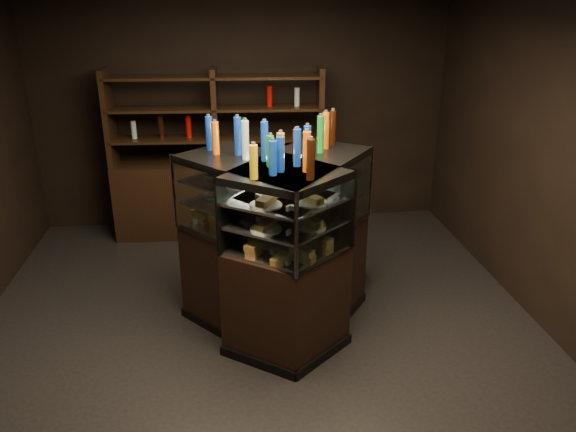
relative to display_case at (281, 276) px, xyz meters
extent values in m
plane|color=black|center=(-0.19, 0.12, -0.51)|extent=(5.00, 5.00, 0.00)
cube|color=black|center=(-0.19, 2.62, 0.99)|extent=(5.00, 0.02, 3.00)
cube|color=black|center=(-0.19, -2.38, 0.99)|extent=(5.00, 0.02, 3.00)
cube|color=black|center=(2.31, 0.12, 0.99)|extent=(0.02, 5.00, 3.00)
cube|color=black|center=(0.16, 0.01, -0.06)|extent=(1.37, 1.52, 0.90)
cube|color=black|center=(0.16, 0.01, -0.47)|extent=(1.41, 1.56, 0.08)
cube|color=black|center=(0.16, 0.01, 0.99)|extent=(1.37, 1.52, 0.06)
cube|color=silver|center=(0.16, 0.01, 0.40)|extent=(1.29, 1.44, 0.02)
cube|color=silver|center=(0.16, 0.01, 0.61)|extent=(1.29, 1.44, 0.02)
cube|color=silver|center=(0.16, 0.01, 0.80)|extent=(1.29, 1.44, 0.02)
cube|color=white|center=(0.45, -0.20, 0.70)|extent=(0.82, 1.12, 0.64)
cylinder|color=silver|center=(0.84, 0.36, 0.70)|extent=(0.03, 0.03, 0.66)
cylinder|color=silver|center=(0.03, -0.75, 0.70)|extent=(0.03, 0.03, 0.66)
cube|color=black|center=(-0.16, -0.01, -0.06)|extent=(1.42, 1.49, 0.90)
cube|color=black|center=(-0.16, -0.01, -0.47)|extent=(1.47, 1.53, 0.08)
cube|color=black|center=(-0.16, -0.01, 0.99)|extent=(1.42, 1.49, 0.06)
cube|color=silver|center=(-0.16, -0.01, 0.40)|extent=(1.35, 1.41, 0.02)
cube|color=silver|center=(-0.16, -0.01, 0.61)|extent=(1.35, 1.41, 0.02)
cube|color=silver|center=(-0.16, -0.01, 0.80)|extent=(1.35, 1.41, 0.02)
cube|color=white|center=(-0.43, -0.24, 0.70)|extent=(0.91, 1.04, 0.64)
cylinder|color=silver|center=(0.03, -0.75, 0.70)|extent=(0.03, 0.03, 0.66)
cylinder|color=silver|center=(-0.87, 0.29, 0.70)|extent=(0.03, 0.03, 0.66)
cube|color=gold|center=(-0.15, -0.48, 0.43)|extent=(0.18, 0.20, 0.06)
cube|color=gold|center=(-0.02, -0.29, 0.43)|extent=(0.18, 0.20, 0.06)
cube|color=gold|center=(0.12, -0.10, 0.43)|extent=(0.18, 0.20, 0.06)
cube|color=gold|center=(0.26, 0.08, 0.43)|extent=(0.18, 0.20, 0.06)
cube|color=gold|center=(0.39, 0.27, 0.43)|extent=(0.18, 0.20, 0.06)
cube|color=gold|center=(0.53, 0.46, 0.43)|extent=(0.18, 0.20, 0.06)
cylinder|color=white|center=(-0.15, -0.41, 0.63)|extent=(0.24, 0.24, 0.02)
cube|color=gold|center=(-0.15, -0.41, 0.66)|extent=(0.17, 0.19, 0.05)
cylinder|color=white|center=(0.06, -0.13, 0.63)|extent=(0.24, 0.24, 0.02)
cube|color=gold|center=(0.06, -0.13, 0.66)|extent=(0.17, 0.19, 0.05)
cylinder|color=white|center=(0.26, 0.15, 0.63)|extent=(0.24, 0.24, 0.02)
cube|color=gold|center=(0.26, 0.15, 0.66)|extent=(0.17, 0.19, 0.05)
cylinder|color=white|center=(0.47, 0.43, 0.63)|extent=(0.24, 0.24, 0.02)
cube|color=gold|center=(0.47, 0.43, 0.66)|extent=(0.17, 0.19, 0.05)
cylinder|color=white|center=(-0.15, -0.41, 0.82)|extent=(0.24, 0.24, 0.02)
cube|color=gold|center=(-0.15, -0.41, 0.85)|extent=(0.17, 0.19, 0.05)
cylinder|color=white|center=(0.06, -0.13, 0.82)|extent=(0.24, 0.24, 0.02)
cube|color=gold|center=(0.06, -0.13, 0.85)|extent=(0.17, 0.19, 0.05)
cylinder|color=white|center=(0.26, 0.15, 0.82)|extent=(0.24, 0.24, 0.02)
cube|color=gold|center=(0.26, 0.15, 0.85)|extent=(0.17, 0.19, 0.05)
cylinder|color=white|center=(0.47, 0.43, 0.82)|extent=(0.24, 0.24, 0.02)
cube|color=gold|center=(0.47, 0.43, 0.85)|extent=(0.17, 0.19, 0.05)
cube|color=gold|center=(-0.57, 0.41, 0.43)|extent=(0.19, 0.19, 0.06)
cube|color=gold|center=(-0.42, 0.23, 0.43)|extent=(0.19, 0.19, 0.06)
cube|color=gold|center=(-0.26, 0.06, 0.43)|extent=(0.19, 0.19, 0.06)
cube|color=gold|center=(-0.11, -0.12, 0.43)|extent=(0.19, 0.19, 0.06)
cube|color=gold|center=(0.04, -0.29, 0.43)|extent=(0.19, 0.19, 0.06)
cube|color=gold|center=(0.19, -0.46, 0.43)|extent=(0.19, 0.19, 0.06)
cylinder|color=white|center=(-0.51, 0.39, 0.63)|extent=(0.24, 0.24, 0.02)
cube|color=gold|center=(-0.51, 0.39, 0.66)|extent=(0.18, 0.18, 0.05)
cylinder|color=white|center=(-0.28, 0.13, 0.63)|extent=(0.24, 0.24, 0.02)
cube|color=gold|center=(-0.28, 0.13, 0.66)|extent=(0.18, 0.18, 0.05)
cylinder|color=white|center=(-0.05, -0.14, 0.63)|extent=(0.24, 0.24, 0.02)
cube|color=gold|center=(-0.05, -0.14, 0.66)|extent=(0.18, 0.18, 0.05)
cylinder|color=white|center=(0.18, -0.40, 0.63)|extent=(0.24, 0.24, 0.02)
cube|color=gold|center=(0.18, -0.40, 0.66)|extent=(0.18, 0.18, 0.05)
cylinder|color=white|center=(-0.51, 0.39, 0.82)|extent=(0.24, 0.24, 0.02)
cube|color=gold|center=(-0.51, 0.39, 0.85)|extent=(0.18, 0.18, 0.05)
cylinder|color=white|center=(-0.28, 0.13, 0.82)|extent=(0.24, 0.24, 0.02)
cube|color=gold|center=(-0.28, 0.13, 0.85)|extent=(0.18, 0.18, 0.05)
cylinder|color=white|center=(-0.05, -0.14, 0.82)|extent=(0.24, 0.24, 0.02)
cube|color=gold|center=(-0.05, -0.14, 0.85)|extent=(0.18, 0.18, 0.05)
cylinder|color=white|center=(0.18, -0.40, 0.82)|extent=(0.24, 0.24, 0.02)
cube|color=gold|center=(0.18, -0.40, 0.85)|extent=(0.18, 0.18, 0.05)
cylinder|color=yellow|center=(-0.18, -0.46, 1.16)|extent=(0.06, 0.06, 0.28)
cylinder|color=silver|center=(-0.18, -0.46, 1.31)|extent=(0.03, 0.03, 0.02)
cylinder|color=#B20C0A|center=(-0.09, -0.34, 1.16)|extent=(0.06, 0.06, 0.28)
cylinder|color=silver|center=(-0.09, -0.34, 1.31)|extent=(0.03, 0.03, 0.02)
cylinder|color=#D8590A|center=(-0.01, -0.22, 1.16)|extent=(0.06, 0.06, 0.28)
cylinder|color=silver|center=(-0.01, -0.22, 1.31)|extent=(0.03, 0.03, 0.02)
cylinder|color=#0F38B2|center=(0.08, -0.11, 1.16)|extent=(0.06, 0.06, 0.28)
cylinder|color=silver|center=(0.08, -0.11, 1.31)|extent=(0.03, 0.03, 0.02)
cylinder|color=silver|center=(0.16, 0.01, 1.16)|extent=(0.06, 0.06, 0.28)
cylinder|color=silver|center=(0.16, 0.01, 1.31)|extent=(0.03, 0.03, 0.02)
cylinder|color=black|center=(0.25, 0.13, 1.16)|extent=(0.06, 0.06, 0.28)
cylinder|color=silver|center=(0.25, 0.13, 1.31)|extent=(0.03, 0.03, 0.02)
cylinder|color=#147223|center=(0.33, 0.24, 1.16)|extent=(0.06, 0.06, 0.28)
cylinder|color=silver|center=(0.33, 0.24, 1.31)|extent=(0.03, 0.03, 0.02)
cylinder|color=yellow|center=(0.42, 0.36, 1.16)|extent=(0.06, 0.06, 0.28)
cylinder|color=silver|center=(0.42, 0.36, 1.31)|extent=(0.03, 0.03, 0.02)
cylinder|color=#B20C0A|center=(0.50, 0.48, 1.16)|extent=(0.06, 0.06, 0.28)
cylinder|color=silver|center=(0.50, 0.48, 1.31)|extent=(0.03, 0.03, 0.02)
cylinder|color=yellow|center=(-0.54, 0.43, 1.16)|extent=(0.06, 0.06, 0.28)
cylinder|color=silver|center=(-0.54, 0.43, 1.31)|extent=(0.03, 0.03, 0.02)
cylinder|color=#B20C0A|center=(-0.45, 0.32, 1.16)|extent=(0.06, 0.06, 0.28)
cylinder|color=silver|center=(-0.45, 0.32, 1.31)|extent=(0.03, 0.03, 0.02)
cylinder|color=#D8590A|center=(-0.35, 0.21, 1.16)|extent=(0.06, 0.06, 0.28)
cylinder|color=silver|center=(-0.35, 0.21, 1.31)|extent=(0.03, 0.03, 0.02)
cylinder|color=#0F38B2|center=(-0.26, 0.10, 1.16)|extent=(0.06, 0.06, 0.28)
cylinder|color=silver|center=(-0.26, 0.10, 1.31)|extent=(0.03, 0.03, 0.02)
cylinder|color=silver|center=(-0.16, -0.01, 1.16)|extent=(0.06, 0.06, 0.28)
cylinder|color=silver|center=(-0.16, -0.01, 1.31)|extent=(0.03, 0.03, 0.02)
cylinder|color=black|center=(-0.07, -0.11, 1.16)|extent=(0.06, 0.06, 0.28)
cylinder|color=silver|center=(-0.07, -0.11, 1.31)|extent=(0.03, 0.03, 0.02)
cylinder|color=#147223|center=(0.03, -0.22, 1.16)|extent=(0.06, 0.06, 0.28)
cylinder|color=silver|center=(0.03, -0.22, 1.31)|extent=(0.03, 0.03, 0.02)
cylinder|color=yellow|center=(0.12, -0.33, 1.16)|extent=(0.06, 0.06, 0.28)
cylinder|color=silver|center=(0.12, -0.33, 1.31)|extent=(0.03, 0.03, 0.02)
cylinder|color=#B20C0A|center=(0.22, -0.44, 1.16)|extent=(0.06, 0.06, 0.28)
cylinder|color=silver|center=(0.22, -0.44, 1.31)|extent=(0.03, 0.03, 0.02)
cylinder|color=black|center=(0.78, 0.80, -0.41)|extent=(0.27, 0.27, 0.20)
cone|color=#1E5E1B|center=(0.78, 0.80, -0.03)|extent=(0.40, 0.40, 0.56)
cone|color=#1E5E1B|center=(0.78, 0.80, 0.15)|extent=(0.31, 0.31, 0.39)
cube|color=black|center=(-0.52, 2.17, -0.06)|extent=(2.48, 0.55, 0.90)
cube|color=black|center=(-1.72, 2.23, 0.94)|extent=(0.08, 0.38, 1.10)
cube|color=black|center=(-0.52, 2.17, 0.94)|extent=(0.08, 0.38, 1.10)
cube|color=black|center=(0.68, 2.10, 0.94)|extent=(0.08, 0.38, 1.10)
cube|color=black|center=(-0.52, 2.17, 0.69)|extent=(2.43, 0.50, 0.03)
cube|color=black|center=(-0.52, 2.17, 1.04)|extent=(2.43, 0.50, 0.03)
cube|color=black|center=(-0.52, 2.17, 1.39)|extent=(2.43, 0.50, 0.03)
cylinder|color=yellow|center=(-1.46, 2.21, 0.81)|extent=(0.06, 0.06, 0.22)
cylinder|color=#B20C0A|center=(-1.15, 2.20, 0.81)|extent=(0.06, 0.06, 0.22)
cylinder|color=#D8590A|center=(-0.83, 2.18, 0.81)|extent=(0.06, 0.06, 0.22)
cylinder|color=#0F38B2|center=(-0.52, 2.17, 0.81)|extent=(0.06, 0.06, 0.22)
cylinder|color=silver|center=(-0.21, 2.15, 0.81)|extent=(0.06, 0.06, 0.22)
cylinder|color=black|center=(0.10, 2.13, 0.81)|extent=(0.06, 0.06, 0.22)
cylinder|color=#147223|center=(0.41, 2.12, 0.81)|extent=(0.06, 0.06, 0.22)
camera|label=1|loc=(-0.43, -4.26, 2.27)|focal=35.00mm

